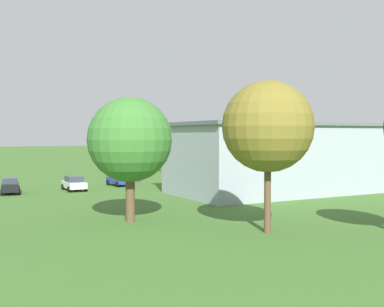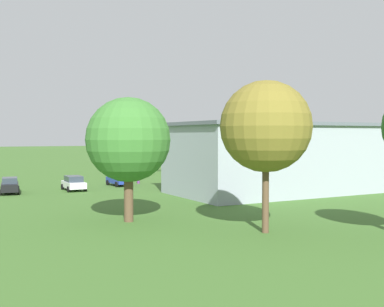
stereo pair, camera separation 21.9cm
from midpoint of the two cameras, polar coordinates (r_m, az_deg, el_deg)
ground_plane at (r=83.94m, az=0.69°, el=-2.01°), size 400.00×400.00×0.00m
hangar at (r=56.29m, az=14.00°, el=-0.36°), size 33.50×13.93×7.38m
biplane at (r=78.03m, az=-5.23°, el=1.34°), size 8.58×7.38×3.45m
car_blue at (r=59.73m, az=-8.55°, el=-2.97°), size 2.40×4.16×1.51m
car_white at (r=55.54m, az=-13.65°, el=-3.35°), size 2.17×4.25×1.62m
car_black at (r=54.55m, az=-20.47°, el=-3.49°), size 2.19×4.33×1.69m
person_crossing_taxiway at (r=75.76m, az=14.39°, el=-1.89°), size 0.51×0.51×1.70m
person_by_parked_cars at (r=76.29m, az=17.50°, el=-1.88°), size 0.47×0.47×1.74m
person_near_hangar_door at (r=74.43m, az=15.01°, el=-1.93°), size 0.50×0.50×1.78m
person_beside_truck at (r=62.18m, az=-6.32°, el=-2.71°), size 0.53×0.53×1.68m
person_walking_on_apron at (r=75.15m, az=18.95°, el=-2.02°), size 0.47×0.47×1.58m
tree_at_field_edge at (r=34.66m, az=-7.40°, el=1.56°), size 5.96×5.96×8.77m
tree_behind_hangar_right at (r=30.83m, az=8.60°, el=3.10°), size 5.72×5.72×9.51m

